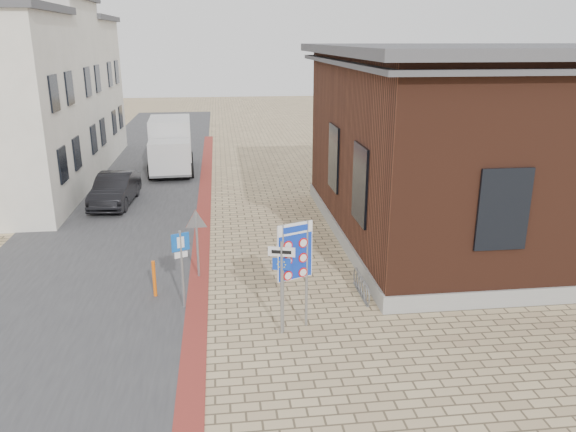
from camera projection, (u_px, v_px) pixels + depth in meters
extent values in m
plane|color=tan|center=(277.00, 339.00, 13.70)|extent=(120.00, 120.00, 0.00)
cube|color=#38383A|center=(133.00, 189.00, 27.25)|extent=(7.00, 60.00, 0.02)
cube|color=maroon|center=(203.00, 218.00, 22.92)|extent=(0.60, 40.00, 0.02)
cube|color=gray|center=(493.00, 225.00, 21.29)|extent=(12.15, 12.15, 0.50)
cube|color=#452216|center=(503.00, 140.00, 20.31)|extent=(12.00, 12.00, 6.00)
cube|color=#48494D|center=(514.00, 49.00, 19.36)|extent=(13.00, 13.00, 0.30)
cube|color=#48494D|center=(513.00, 61.00, 19.48)|extent=(12.70, 12.70, 0.15)
cube|color=black|center=(361.00, 184.00, 16.98)|extent=(0.12, 1.60, 2.40)
cube|color=black|center=(334.00, 158.00, 20.77)|extent=(0.12, 1.60, 2.40)
cube|color=black|center=(503.00, 210.00, 14.48)|extent=(1.40, 0.12, 2.20)
cube|color=black|center=(63.00, 165.00, 22.38)|extent=(0.10, 1.10, 1.40)
cube|color=black|center=(77.00, 153.00, 24.65)|extent=(0.10, 1.10, 1.40)
cube|color=black|center=(54.00, 93.00, 21.53)|extent=(0.10, 1.10, 1.40)
cube|color=black|center=(69.00, 88.00, 23.80)|extent=(0.10, 1.10, 1.40)
cube|color=beige|center=(21.00, 93.00, 28.12)|extent=(7.00, 6.00, 8.80)
cube|color=black|center=(94.00, 139.00, 28.06)|extent=(0.10, 1.10, 1.40)
cube|color=black|center=(103.00, 132.00, 30.33)|extent=(0.10, 1.10, 1.40)
cube|color=black|center=(87.00, 82.00, 27.21)|extent=(0.10, 1.10, 1.40)
cube|color=black|center=(97.00, 78.00, 29.48)|extent=(0.10, 1.10, 1.40)
cube|color=beige|center=(55.00, 91.00, 33.91)|extent=(7.00, 6.00, 8.00)
cube|color=#48494D|center=(46.00, 18.00, 32.66)|extent=(7.40, 6.40, 0.30)
cube|color=black|center=(114.00, 122.00, 33.73)|extent=(0.10, 1.10, 1.40)
cube|color=black|center=(121.00, 117.00, 36.00)|extent=(0.10, 1.10, 1.40)
cube|color=black|center=(110.00, 74.00, 32.89)|extent=(0.10, 1.10, 1.40)
cube|color=black|center=(116.00, 72.00, 35.16)|extent=(0.10, 1.10, 1.40)
torus|color=slate|center=(367.00, 295.00, 15.44)|extent=(0.04, 0.60, 0.60)
torus|color=slate|center=(364.00, 290.00, 15.72)|extent=(0.04, 0.60, 0.60)
torus|color=slate|center=(361.00, 286.00, 16.01)|extent=(0.04, 0.60, 0.60)
torus|color=slate|center=(359.00, 281.00, 16.29)|extent=(0.04, 0.60, 0.60)
torus|color=slate|center=(356.00, 277.00, 16.57)|extent=(0.04, 0.60, 0.60)
cube|color=slate|center=(361.00, 294.00, 16.08)|extent=(0.08, 1.60, 0.04)
imported|color=black|center=(115.00, 189.00, 24.60)|extent=(1.75, 4.28, 1.38)
cube|color=slate|center=(172.00, 164.00, 30.68)|extent=(2.35, 5.46, 0.25)
cube|color=silver|center=(170.00, 157.00, 28.66)|extent=(2.17, 1.79, 1.59)
cube|color=black|center=(169.00, 154.00, 27.87)|extent=(1.89, 0.18, 0.79)
cube|color=silver|center=(171.00, 138.00, 31.12)|extent=(2.36, 3.68, 2.18)
cylinder|color=black|center=(151.00, 172.00, 29.03)|extent=(0.29, 0.81, 0.79)
cylinder|color=black|center=(191.00, 171.00, 29.37)|extent=(0.29, 0.81, 0.79)
cylinder|color=black|center=(154.00, 160.00, 32.01)|extent=(0.29, 0.81, 0.79)
cylinder|color=black|center=(191.00, 158.00, 32.35)|extent=(0.29, 0.81, 0.79)
cylinder|color=gray|center=(283.00, 280.00, 13.65)|extent=(0.07, 0.07, 2.82)
cylinder|color=gray|center=(307.00, 274.00, 13.97)|extent=(0.07, 0.07, 2.82)
cube|color=white|center=(295.00, 251.00, 13.60)|extent=(0.90, 0.41, 1.45)
cube|color=#0F32B5|center=(295.00, 251.00, 13.60)|extent=(0.87, 0.40, 1.41)
cube|color=white|center=(295.00, 229.00, 13.42)|extent=(0.87, 0.40, 0.27)
cylinder|color=gray|center=(282.00, 288.00, 13.63)|extent=(0.07, 0.07, 2.44)
cube|color=white|center=(282.00, 252.00, 13.35)|extent=(0.64, 0.21, 0.23)
cube|color=#0F38B7|center=(282.00, 264.00, 13.44)|extent=(0.44, 0.16, 0.30)
cylinder|color=gray|center=(182.00, 270.00, 14.99)|extent=(0.07, 0.07, 2.22)
cube|color=blue|center=(180.00, 242.00, 14.74)|extent=(0.46, 0.24, 0.49)
cube|color=white|center=(181.00, 255.00, 14.85)|extent=(0.34, 0.18, 0.16)
cylinder|color=gray|center=(197.00, 245.00, 16.99)|extent=(0.07, 0.07, 2.06)
cylinder|color=orange|center=(154.00, 279.00, 15.82)|extent=(0.13, 0.13, 1.08)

